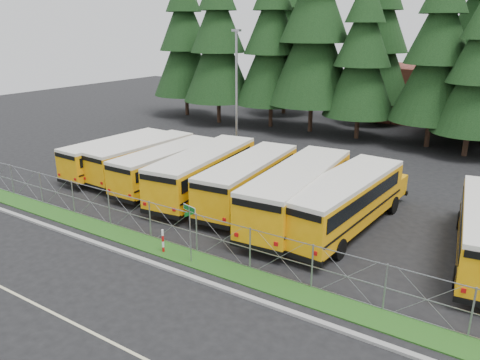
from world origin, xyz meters
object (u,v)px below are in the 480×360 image
bus_6 (347,203)px  street_sign (190,222)px  light_standard (237,90)px  bus_1 (146,159)px  striped_bollard (163,241)px  bus_2 (171,167)px  bus_4 (252,181)px  bus_5 (301,193)px  bus_3 (207,173)px  bus_0 (121,156)px

bus_6 → street_sign: size_ratio=4.09×
street_sign → light_standard: light_standard is taller
bus_1 → striped_bollard: size_ratio=8.36×
bus_2 → bus_6: bus_6 is taller
bus_4 → bus_5: (3.62, -0.71, 0.13)m
street_sign → light_standard: bearing=116.8°
bus_5 → bus_4: bearing=164.6°
bus_1 → striped_bollard: (9.10, -8.41, -0.72)m
bus_5 → striped_bollard: size_ratio=9.92×
bus_3 → striped_bollard: bus_3 is taller
bus_0 → bus_3: bus_3 is taller
bus_1 → bus_5: bearing=-2.1°
bus_0 → street_sign: 15.26m
bus_0 → bus_3: 8.14m
bus_2 → bus_4: size_ratio=0.94×
bus_4 → street_sign: bearing=-83.6°
bus_3 → street_sign: (4.81, -7.71, 0.55)m
bus_1 → striped_bollard: 12.41m
bus_0 → street_sign: (12.94, -8.06, 0.72)m
street_sign → striped_bollard: size_ratio=2.34×
bus_4 → bus_6: size_ratio=0.95×
bus_2 → striped_bollard: (6.17, -7.75, -0.74)m
bus_3 → street_sign: bus_3 is taller
light_standard → bus_3: bearing=-68.0°
bus_4 → striped_bollard: size_ratio=9.09×
bus_2 → light_standard: 9.79m
bus_0 → striped_bollard: bus_0 is taller
light_standard → bus_0: bearing=-117.8°
bus_3 → bus_4: bus_3 is taller
bus_4 → street_sign: 8.18m
bus_0 → bus_6: bus_6 is taller
bus_6 → light_standard: 16.46m
street_sign → light_standard: 18.97m
striped_bollard → bus_3: bearing=111.9°
bus_6 → striped_bollard: bearing=-126.6°
bus_0 → bus_4: (11.29, -0.06, 0.12)m
bus_2 → bus_4: 6.26m
bus_4 → light_standard: 11.71m
bus_0 → bus_5: bus_5 is taller
bus_5 → bus_3: bearing=172.2°
bus_0 → bus_3: size_ratio=0.89×
bus_4 → striped_bollard: (-0.09, -7.95, -0.83)m
bus_2 → bus_1: bearing=167.3°
street_sign → bus_1: bearing=142.0°
bus_2 → street_sign: (7.91, -7.80, 0.69)m
bus_4 → striped_bollard: bus_4 is taller
bus_3 → bus_4: (3.16, 0.29, -0.05)m
bus_2 → street_sign: size_ratio=3.64×
bus_3 → bus_4: size_ratio=1.04×
bus_3 → bus_6: size_ratio=0.98×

